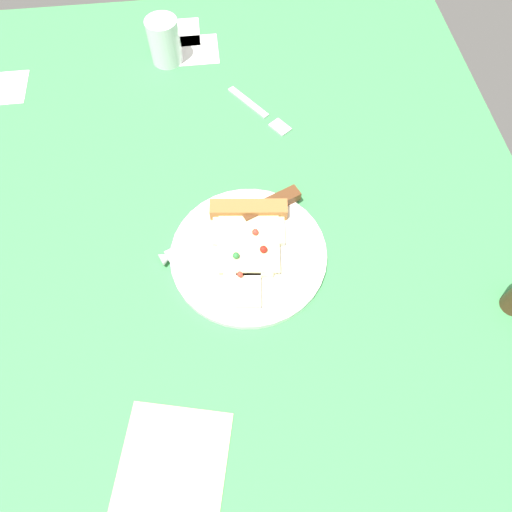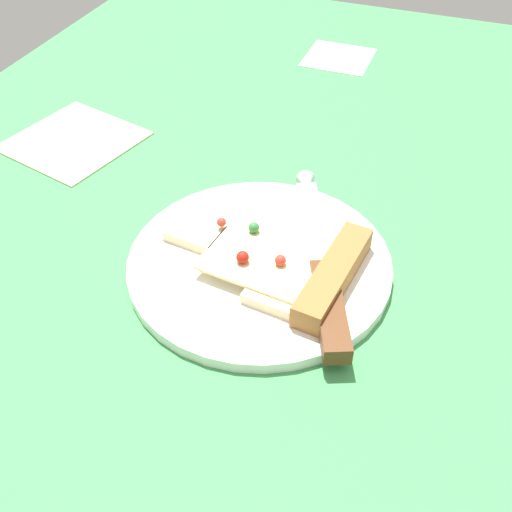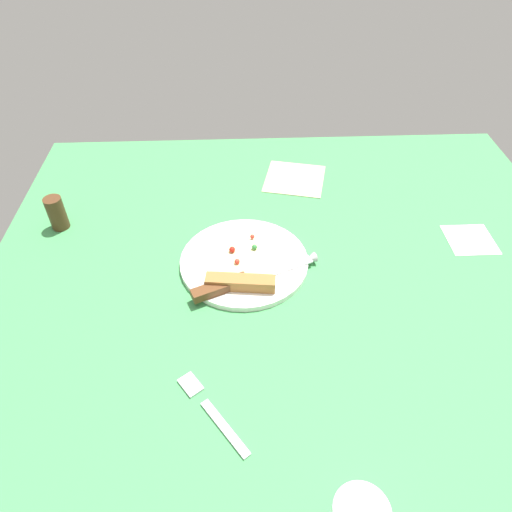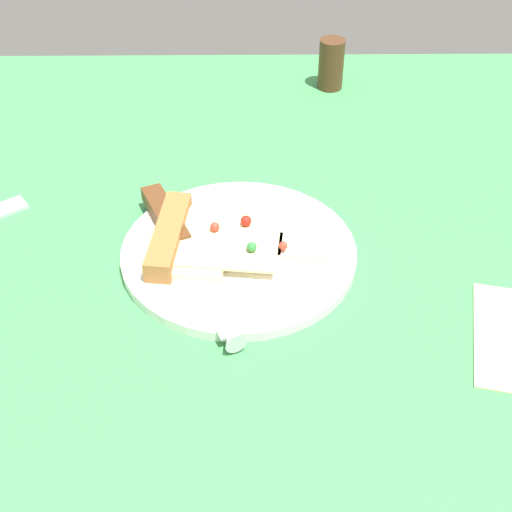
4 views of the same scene
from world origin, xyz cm
name	(u,v)px [view 1 (image 1 of 4)]	position (x,y,z in cm)	size (l,w,h in cm)	color
ground_plane	(188,214)	(0.04, 0.03, -1.50)	(112.44, 112.44, 3.00)	#3D8C4C
plate	(249,254)	(-9.65, -8.92, 0.54)	(23.58, 23.58, 1.08)	white
pizza_slice	(249,235)	(-7.06, -9.21, 1.86)	(18.16, 12.24, 2.41)	beige
knife	(245,218)	(-3.82, -9.05, 1.68)	(11.42, 22.87, 2.45)	silver
drinking_glass	(164,41)	(36.15, 2.17, 4.20)	(6.04, 6.04, 8.40)	white
fork	(261,112)	(19.60, -14.43, 0.40)	(13.42, 10.48, 0.80)	silver
napkin	(173,462)	(-37.13, 3.35, 0.20)	(13.00, 13.00, 0.40)	beige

